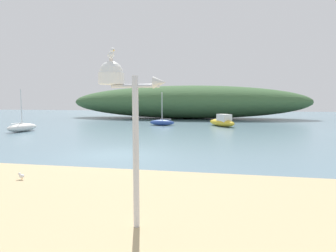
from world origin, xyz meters
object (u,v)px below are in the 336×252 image
object	(u,v)px
sailboat_by_sandbar	(22,127)
seagull_upper_strand	(21,176)
mast_structure	(120,92)
motorboat_far_right	(222,122)
sailboat_centre_water	(162,122)
seagull_on_radar	(111,54)

from	to	relation	value
sailboat_by_sandbar	seagull_upper_strand	distance (m)	17.23
sailboat_by_sandbar	mast_structure	bearing A→B (deg)	-46.71
motorboat_far_right	seagull_upper_strand	size ratio (longest dim) A/B	13.90
motorboat_far_right	sailboat_by_sandbar	size ratio (longest dim) A/B	1.09
seagull_upper_strand	sailboat_by_sandbar	bearing A→B (deg)	128.59
sailboat_centre_water	seagull_upper_strand	world-z (taller)	sailboat_centre_water
seagull_upper_strand	seagull_on_radar	bearing A→B (deg)	-30.99
seagull_on_radar	sailboat_centre_water	bearing A→B (deg)	99.59
mast_structure	sailboat_by_sandbar	xyz separation A→B (m)	(-14.99, 15.91, -2.47)
sailboat_by_sandbar	seagull_upper_strand	bearing A→B (deg)	-51.41
mast_structure	sailboat_by_sandbar	size ratio (longest dim) A/B	0.87
sailboat_centre_water	sailboat_by_sandbar	bearing A→B (deg)	-142.91
motorboat_far_right	seagull_on_radar	bearing A→B (deg)	-95.67
seagull_upper_strand	mast_structure	bearing A→B (deg)	-29.94
motorboat_far_right	seagull_upper_strand	xyz separation A→B (m)	(-6.49, -21.70, -0.18)
mast_structure	seagull_upper_strand	distance (m)	5.51
sailboat_centre_water	sailboat_by_sandbar	world-z (taller)	sailboat_by_sandbar
seagull_on_radar	mast_structure	bearing A→B (deg)	4.53
seagull_on_radar	seagull_upper_strand	xyz separation A→B (m)	(-4.09, 2.46, -3.24)
seagull_on_radar	sailboat_by_sandbar	distance (m)	22.00
mast_structure	sailboat_centre_water	size ratio (longest dim) A/B	0.89
mast_structure	motorboat_far_right	world-z (taller)	mast_structure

